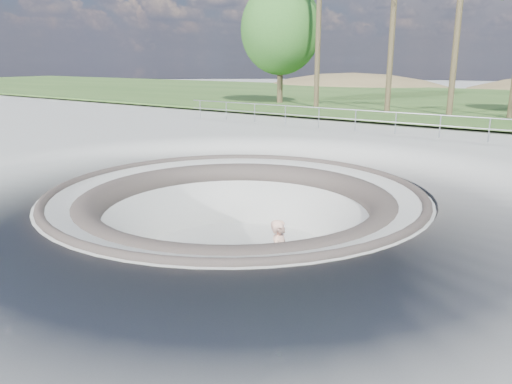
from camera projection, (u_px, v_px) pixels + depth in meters
ground at (236, 192)px, 13.67m from camera, size 180.00×180.00×0.00m
skate_bowl at (237, 254)px, 14.13m from camera, size 14.00×14.00×4.10m
grass_strip at (493, 102)px, 40.34m from camera, size 180.00×36.00×0.12m
safety_railing at (396, 123)px, 22.92m from camera, size 25.00×0.06×1.03m
skateboard at (279, 295)px, 11.67m from camera, size 0.83×0.50×0.08m
skater at (280, 258)px, 11.43m from camera, size 0.59×0.76×1.83m
bushy_tree_left at (281, 29)px, 37.48m from camera, size 6.22×5.65×8.97m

